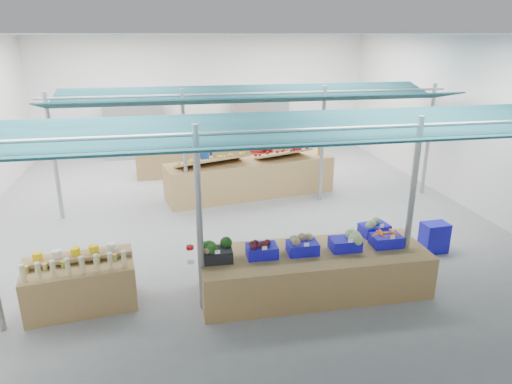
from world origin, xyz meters
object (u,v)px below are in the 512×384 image
fruit_counter (251,178)px  vendor_right (264,152)px  bottle_shelf (81,284)px  veg_counter (314,272)px  vendor_left (203,155)px  crate_stack (434,237)px

fruit_counter → vendor_right: bearing=51.0°
bottle_shelf → vendor_right: size_ratio=0.96×
veg_counter → vendor_left: vendor_left is taller
bottle_shelf → vendor_left: 6.47m
vendor_left → bottle_shelf: bearing=57.1°
crate_stack → vendor_right: (-2.41, 5.24, 0.61)m
veg_counter → fruit_counter: size_ratio=0.84×
bottle_shelf → crate_stack: (6.68, 0.72, -0.10)m
bottle_shelf → vendor_left: bearing=60.2°
vendor_right → veg_counter: bearing=75.4°
vendor_left → crate_stack: bearing=118.4°
bottle_shelf → vendor_left: (2.47, 5.96, 0.50)m
fruit_counter → crate_stack: bearing=-64.3°
crate_stack → vendor_right: size_ratio=0.34×
fruit_counter → vendor_right: (0.60, 1.10, 0.43)m
crate_stack → vendor_left: bearing=128.8°
veg_counter → vendor_right: 6.27m
fruit_counter → vendor_right: size_ratio=2.50×
bottle_shelf → veg_counter: bottle_shelf is taller
vendor_left → vendor_right: (1.80, 0.00, 0.00)m
vendor_right → crate_stack: bearing=104.3°
bottle_shelf → vendor_left: size_ratio=0.96×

